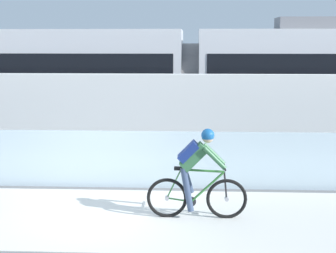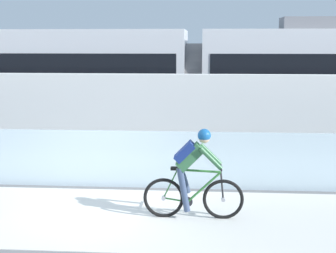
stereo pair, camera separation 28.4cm
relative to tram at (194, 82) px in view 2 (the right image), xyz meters
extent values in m
plane|color=slate|center=(-1.70, -6.85, -1.89)|extent=(200.00, 200.00, 0.00)
cube|color=silver|center=(-1.70, -6.85, -1.89)|extent=(32.00, 3.20, 0.01)
cube|color=silver|center=(-1.70, -5.00, -1.28)|extent=(32.00, 0.05, 1.23)
cube|color=silver|center=(-1.70, -3.20, -0.73)|extent=(32.00, 0.36, 2.32)
cube|color=#595654|center=(-1.70, -0.72, -1.89)|extent=(32.00, 0.08, 0.01)
cube|color=#595654|center=(-1.70, 0.72, -1.89)|extent=(32.00, 0.08, 0.01)
cube|color=silver|center=(-5.74, 0.00, 0.01)|extent=(11.00, 2.50, 3.10)
cube|color=black|center=(-5.74, 0.00, 0.36)|extent=(10.56, 2.54, 1.04)
cube|color=red|center=(-5.74, 0.00, -1.36)|extent=(10.78, 2.53, 0.28)
cube|color=#232326|center=(-2.22, 0.00, -1.53)|extent=(1.40, 1.88, 0.20)
cylinder|color=black|center=(-2.22, -0.72, -1.59)|extent=(0.60, 0.10, 0.60)
cylinder|color=black|center=(-2.22, 0.72, -1.59)|extent=(0.60, 0.10, 0.60)
cube|color=slate|center=(3.78, 0.00, 1.74)|extent=(2.40, 1.10, 0.36)
cube|color=#232326|center=(2.24, 0.00, -1.53)|extent=(1.40, 1.88, 0.20)
cylinder|color=black|center=(2.24, -0.72, -1.59)|extent=(0.60, 0.10, 0.60)
cylinder|color=black|center=(2.24, 0.72, -1.59)|extent=(0.60, 0.10, 0.60)
cylinder|color=#59595B|center=(0.01, 0.00, 0.01)|extent=(0.60, 2.30, 2.30)
torus|color=black|center=(0.71, -6.85, -1.53)|extent=(0.72, 0.06, 0.72)
cylinder|color=#99999E|center=(0.71, -6.85, -1.53)|extent=(0.07, 0.10, 0.07)
torus|color=black|center=(-0.34, -6.85, -1.53)|extent=(0.72, 0.06, 0.72)
cylinder|color=#99999E|center=(-0.34, -6.85, -1.53)|extent=(0.07, 0.10, 0.07)
cylinder|color=#337233|center=(0.38, -6.85, -1.32)|extent=(0.60, 0.04, 0.58)
cylinder|color=#337233|center=(0.00, -6.85, -1.30)|extent=(0.22, 0.04, 0.59)
cylinder|color=#337233|center=(0.29, -6.85, -1.03)|extent=(0.76, 0.04, 0.07)
cylinder|color=#337233|center=(-0.12, -6.85, -1.56)|extent=(0.43, 0.03, 0.09)
cylinder|color=#337233|center=(-0.21, -6.85, -1.27)|extent=(0.27, 0.02, 0.53)
cylinder|color=black|center=(0.69, -6.85, -1.29)|extent=(0.08, 0.03, 0.49)
cube|color=black|center=(-0.09, -6.85, -0.99)|extent=(0.24, 0.10, 0.05)
cylinder|color=black|center=(0.66, -6.85, -0.94)|extent=(0.03, 0.58, 0.03)
cylinder|color=#262628|center=(0.09, -6.85, -1.59)|extent=(0.18, 0.02, 0.18)
cube|color=#33663F|center=(0.13, -6.85, -0.78)|extent=(0.50, 0.28, 0.51)
cube|color=navy|center=(0.04, -6.85, -0.69)|extent=(0.38, 0.30, 0.38)
sphere|color=beige|center=(0.37, -6.85, -0.43)|extent=(0.20, 0.20, 0.20)
sphere|color=#195999|center=(0.37, -6.85, -0.40)|extent=(0.23, 0.23, 0.23)
cylinder|color=#33663F|center=(0.49, -7.01, -0.77)|extent=(0.41, 0.08, 0.41)
cylinder|color=#33663F|center=(0.49, -6.69, -0.77)|extent=(0.41, 0.08, 0.41)
cylinder|color=#384766|center=(0.02, -6.94, -1.35)|extent=(0.25, 0.11, 0.79)
cylinder|color=#384766|center=(0.02, -6.76, -1.21)|extent=(0.25, 0.11, 0.52)
camera|label=1|loc=(0.11, -15.41, 1.18)|focal=53.87mm
camera|label=2|loc=(0.40, -15.39, 1.18)|focal=53.87mm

